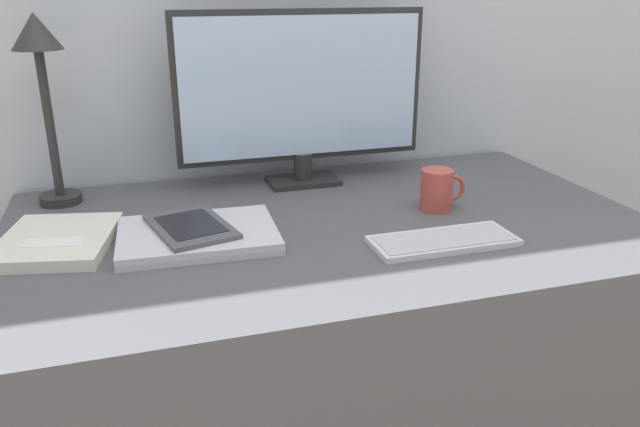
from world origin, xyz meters
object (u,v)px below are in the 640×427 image
Objects in this scene: laptop at (198,235)px; notebook at (57,241)px; monitor at (302,93)px; keyboard at (443,241)px; ereader at (191,226)px; desk_lamp at (41,69)px; coffee_mug at (438,189)px.

notebook is at bearing 168.65° from laptop.
monitor is 0.53m from keyboard.
monitor is 1.96× the size of laptop.
ereader is 0.54× the size of desk_lamp.
desk_lamp is 0.39m from notebook.
keyboard is 0.47m from laptop.
coffee_mug is at bearing 66.72° from keyboard.
ereader is (-0.31, -0.29, -0.20)m from monitor.
laptop is (-0.30, -0.30, -0.21)m from monitor.
desk_lamp is (-0.72, 0.47, 0.29)m from keyboard.
desk_lamp is at bearing 146.83° from keyboard.
coffee_mug reaches higher than ereader.
coffee_mug is at bearing 2.30° from ereader.
notebook is (-0.26, 0.05, -0.00)m from laptop.
monitor is at bearing -1.70° from desk_lamp.
ereader is 0.49m from desk_lamp.
ereader is at bearing -49.95° from desk_lamp.
laptop is at bearing -36.98° from ereader.
monitor reaches higher than notebook.
laptop and notebook have the same top height.
laptop is at bearing 161.24° from keyboard.
ereader is at bearing -136.30° from monitor.
notebook is 0.79m from coffee_mug.
ereader is (-0.46, 0.16, 0.02)m from keyboard.
monitor is 0.57m from desk_lamp.
keyboard is at bearing -18.76° from laptop.
coffee_mug is at bearing -1.57° from notebook.
coffee_mug is at bearing 3.32° from laptop.
desk_lamp reaches higher than ereader.
laptop is at bearing -176.68° from coffee_mug.
desk_lamp is at bearing 160.17° from coffee_mug.
laptop is 0.27m from notebook.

